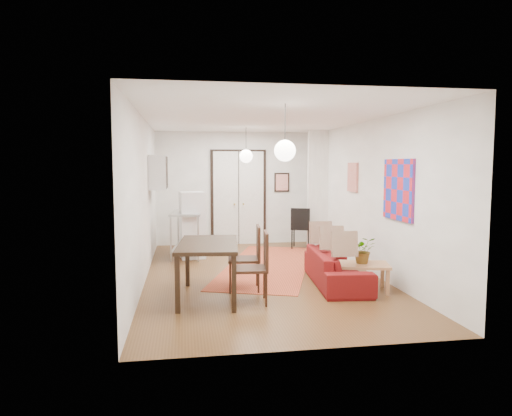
{
  "coord_description": "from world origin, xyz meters",
  "views": [
    {
      "loc": [
        -1.4,
        -8.25,
        2.05
      ],
      "look_at": [
        -0.07,
        0.14,
        1.25
      ],
      "focal_mm": 32.0,
      "sensor_mm": 36.0,
      "label": 1
    }
  ],
  "objects": [
    {
      "name": "poster_back",
      "position": [
        1.15,
        3.47,
        1.6
      ],
      "size": [
        0.4,
        0.03,
        0.5
      ],
      "primitive_type": "cube",
      "color": "red",
      "rests_on": "wall_back"
    },
    {
      "name": "kitchen_counter",
      "position": [
        -1.33,
        2.03,
        0.67
      ],
      "size": [
        0.8,
        1.38,
        1.01
      ],
      "rotation": [
        0.0,
        0.0,
        -0.11
      ],
      "color": "#A2A5A6",
      "rests_on": "floor"
    },
    {
      "name": "stub_partition",
      "position": [
        1.85,
        2.55,
        1.45
      ],
      "size": [
        0.5,
        0.1,
        2.9
      ],
      "primitive_type": "cube",
      "color": "white",
      "rests_on": "floor"
    },
    {
      "name": "wall_left",
      "position": [
        -2.1,
        0.0,
        1.45
      ],
      "size": [
        0.02,
        7.0,
        2.9
      ],
      "primitive_type": "cube",
      "color": "white",
      "rests_on": "floor"
    },
    {
      "name": "pendant_front",
      "position": [
        0.0,
        -2.0,
        2.25
      ],
      "size": [
        0.3,
        0.3,
        0.8
      ],
      "color": "white",
      "rests_on": "ceiling"
    },
    {
      "name": "wall_cabinet",
      "position": [
        -1.92,
        1.5,
        1.9
      ],
      "size": [
        0.35,
        1.0,
        0.7
      ],
      "primitive_type": "cube",
      "color": "silver",
      "rests_on": "wall_left"
    },
    {
      "name": "painting_abstract",
      "position": [
        2.08,
        0.8,
        1.8
      ],
      "size": [
        0.05,
        0.5,
        0.6
      ],
      "primitive_type": "cube",
      "color": "beige",
      "rests_on": "wall_right"
    },
    {
      "name": "soap_bottle",
      "position": [
        -1.38,
        2.28,
        1.11
      ],
      "size": [
        0.1,
        0.11,
        0.21
      ],
      "primitive_type": "imported",
      "rotation": [
        0.0,
        0.0,
        -0.11
      ],
      "color": "teal",
      "rests_on": "kitchen_counter"
    },
    {
      "name": "dining_table",
      "position": [
        -1.04,
        -1.31,
        0.77
      ],
      "size": [
        1.05,
        1.64,
        0.86
      ],
      "rotation": [
        0.0,
        0.0,
        -0.1
      ],
      "color": "black",
      "rests_on": "floor"
    },
    {
      "name": "print_left",
      "position": [
        -2.07,
        2.0,
        1.95
      ],
      "size": [
        0.03,
        0.44,
        0.54
      ],
      "primitive_type": "cube",
      "color": "#98613F",
      "rests_on": "wall_left"
    },
    {
      "name": "pendant_back",
      "position": [
        0.0,
        2.0,
        2.25
      ],
      "size": [
        0.3,
        0.3,
        0.8
      ],
      "color": "white",
      "rests_on": "ceiling"
    },
    {
      "name": "kilim_rug",
      "position": [
        0.28,
        0.78,
        0.01
      ],
      "size": [
        2.86,
        4.51,
        0.01
      ],
      "primitive_type": "cube",
      "rotation": [
        0.0,
        0.0,
        -0.33
      ],
      "color": "#BF472F",
      "rests_on": "floor"
    },
    {
      "name": "sofa",
      "position": [
        1.18,
        -0.86,
        0.29
      ],
      "size": [
        2.07,
        0.97,
        0.59
      ],
      "primitive_type": "imported",
      "rotation": [
        0.0,
        0.0,
        1.48
      ],
      "color": "maroon",
      "rests_on": "floor"
    },
    {
      "name": "wall_back",
      "position": [
        0.0,
        3.5,
        1.45
      ],
      "size": [
        4.2,
        0.02,
        2.9
      ],
      "primitive_type": "cube",
      "color": "white",
      "rests_on": "floor"
    },
    {
      "name": "dining_chair_far",
      "position": [
        -0.44,
        -1.55,
        0.62
      ],
      "size": [
        0.56,
        0.75,
        1.07
      ],
      "rotation": [
        0.0,
        0.0,
        -1.67
      ],
      "color": "#341C10",
      "rests_on": "floor"
    },
    {
      "name": "coffee_table",
      "position": [
        1.38,
        -1.28,
        0.39
      ],
      "size": [
        1.12,
        0.79,
        0.45
      ],
      "rotation": [
        0.0,
        0.0,
        -0.25
      ],
      "color": "tan",
      "rests_on": "floor"
    },
    {
      "name": "floor",
      "position": [
        0.0,
        0.0,
        0.0
      ],
      "size": [
        7.0,
        7.0,
        0.0
      ],
      "primitive_type": "plane",
      "color": "brown",
      "rests_on": "ground"
    },
    {
      "name": "wall_front",
      "position": [
        0.0,
        -3.5,
        1.45
      ],
      "size": [
        4.2,
        0.02,
        2.9
      ],
      "primitive_type": "cube",
      "color": "white",
      "rests_on": "floor"
    },
    {
      "name": "double_doors",
      "position": [
        0.0,
        3.46,
        1.2
      ],
      "size": [
        1.44,
        0.06,
        2.5
      ],
      "primitive_type": "cube",
      "color": "white",
      "rests_on": "wall_back"
    },
    {
      "name": "fridge",
      "position": [
        -1.23,
        1.83,
        0.73
      ],
      "size": [
        0.58,
        0.58,
        1.47
      ],
      "primitive_type": "cube",
      "rotation": [
        0.0,
        0.0,
        0.14
      ],
      "color": "white",
      "rests_on": "floor"
    },
    {
      "name": "bowl",
      "position": [
        -1.33,
        1.73,
        1.04
      ],
      "size": [
        0.26,
        0.26,
        0.06
      ],
      "primitive_type": "imported",
      "rotation": [
        0.0,
        0.0,
        -0.11
      ],
      "color": "beige",
      "rests_on": "kitchen_counter"
    },
    {
      "name": "wall_right",
      "position": [
        2.1,
        0.0,
        1.45
      ],
      "size": [
        0.02,
        7.0,
        2.9
      ],
      "primitive_type": "cube",
      "color": "white",
      "rests_on": "floor"
    },
    {
      "name": "potted_plant",
      "position": [
        1.48,
        -1.28,
        0.67
      ],
      "size": [
        0.47,
        0.43,
        0.44
      ],
      "primitive_type": "imported",
      "rotation": [
        0.0,
        0.0,
        -0.25
      ],
      "color": "#38612B",
      "rests_on": "coffee_table"
    },
    {
      "name": "painting_popart",
      "position": [
        2.08,
        -1.25,
        1.65
      ],
      "size": [
        0.05,
        1.0,
        1.0
      ],
      "primitive_type": "cube",
      "color": "red",
      "rests_on": "wall_right"
    },
    {
      "name": "dining_chair_near",
      "position": [
        -0.44,
        -0.85,
        0.62
      ],
      "size": [
        0.56,
        0.75,
        1.07
      ],
      "rotation": [
        0.0,
        0.0,
        -1.67
      ],
      "color": "#341C10",
      "rests_on": "floor"
    },
    {
      "name": "black_side_chair",
      "position": [
        1.46,
        2.7,
        0.59
      ],
      "size": [
        0.6,
        0.61,
        1.01
      ],
      "rotation": [
        0.0,
        0.0,
        2.77
      ],
      "color": "black",
      "rests_on": "floor"
    },
    {
      "name": "ceiling",
      "position": [
        0.0,
        0.0,
        2.9
      ],
      "size": [
        4.2,
        7.0,
        0.02
      ],
      "primitive_type": "cube",
      "color": "white",
      "rests_on": "wall_back"
    }
  ]
}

